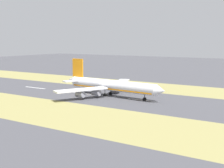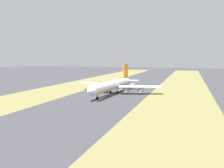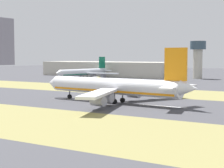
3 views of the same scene
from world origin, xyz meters
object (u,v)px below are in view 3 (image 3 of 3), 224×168
object	(u,v)px
airplane_main_jet	(116,87)
apron_car	(91,78)
airplane_parked_apron	(85,72)
service_truck	(97,78)
terminal_building	(108,69)
control_tower	(198,56)

from	to	relation	value
airplane_main_jet	apron_car	world-z (taller)	airplane_main_jet
airplane_parked_apron	service_truck	size ratio (longest dim) A/B	8.75
service_truck	airplane_main_jet	bearing A→B (deg)	-143.15
terminal_building	control_tower	bearing A→B (deg)	-87.94
airplane_parked_apron	apron_car	xyz separation A→B (m)	(-2.53, -7.90, -3.98)
terminal_building	service_truck	size ratio (longest dim) A/B	18.46
airplane_main_jet	terminal_building	distance (m)	187.32
control_tower	service_truck	xyz separation A→B (m)	(-60.34, 52.96, -16.03)
airplane_parked_apron	service_truck	bearing A→B (deg)	-124.73
control_tower	service_truck	world-z (taller)	control_tower
airplane_main_jet	service_truck	size ratio (longest dim) A/B	10.62
terminal_building	airplane_parked_apron	xyz separation A→B (m)	(-43.44, -5.94, -1.15)
airplane_main_jet	terminal_building	bearing A→B (deg)	32.71
airplane_main_jet	airplane_parked_apron	bearing A→B (deg)	39.85
control_tower	service_truck	bearing A→B (deg)	138.73
service_truck	apron_car	bearing A→B (deg)	47.02
control_tower	service_truck	size ratio (longest dim) A/B	4.53
service_truck	terminal_building	bearing A→B (deg)	24.50
terminal_building	airplane_parked_apron	bearing A→B (deg)	-172.22
airplane_main_jet	airplane_parked_apron	xyz separation A→B (m)	(114.17, 95.30, -1.04)
airplane_main_jet	airplane_parked_apron	world-z (taller)	airplane_main_jet
airplane_main_jet	terminal_building	xyz separation A→B (m)	(157.61, 101.23, 0.11)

